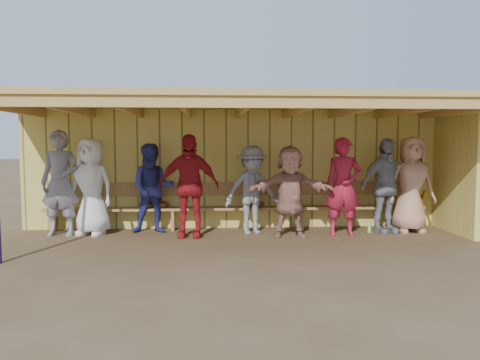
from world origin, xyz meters
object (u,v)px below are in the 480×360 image
object	(u,v)px
player_a	(60,183)
player_g	(343,187)
player_extra	(385,186)
player_d	(189,186)
player_h	(411,184)
player_e	(252,190)
bench	(238,203)
player_c	(153,188)
player_f	(290,191)
player_b	(91,187)

from	to	relation	value
player_a	player_g	bearing A→B (deg)	3.03
player_g	player_extra	size ratio (longest dim) A/B	1.01
player_g	player_extra	distance (m)	0.87
player_d	player_h	xyz separation A→B (m)	(4.28, 0.19, -0.02)
player_e	bench	distance (m)	0.64
player_g	bench	distance (m)	2.13
player_a	player_c	distance (m)	1.70
player_extra	player_e	bearing A→B (deg)	157.78
player_d	player_e	xyz separation A→B (m)	(1.19, 0.25, -0.11)
player_e	player_h	size ratio (longest dim) A/B	0.90
player_g	player_extra	bearing A→B (deg)	16.02
player_extra	player_f	bearing A→B (deg)	167.67
player_b	player_f	world-z (taller)	player_b
player_a	player_h	xyz separation A→B (m)	(6.68, -0.08, -0.06)
player_d	player_c	bearing A→B (deg)	153.77
player_d	player_f	bearing A→B (deg)	2.36
player_h	bench	distance (m)	3.41
player_g	player_extra	world-z (taller)	player_g
player_e	player_g	size ratio (longest dim) A/B	0.91
player_c	player_d	distance (m)	0.84
player_b	player_a	bearing A→B (deg)	-155.71
player_e	bench	bearing A→B (deg)	101.19
player_d	bench	bearing A→B (deg)	44.14
player_g	player_f	bearing A→B (deg)	-171.07
player_f	player_g	bearing A→B (deg)	3.92
player_g	player_h	xyz separation A→B (m)	(1.40, 0.24, 0.01)
player_a	player_b	xyz separation A→B (m)	(0.55, 0.06, -0.08)
player_a	player_e	xyz separation A→B (m)	(3.59, -0.02, -0.15)
bench	player_h	bearing A→B (deg)	-9.51
player_f	player_h	world-z (taller)	player_h
player_e	player_c	bearing A→B (deg)	158.96
player_a	player_d	distance (m)	2.41
player_b	player_g	world-z (taller)	player_g
player_d	player_a	bearing A→B (deg)	179.33
player_extra	player_d	bearing A→B (deg)	162.55
player_f	player_c	bearing A→B (deg)	168.13
bench	player_e	bearing A→B (deg)	-63.60
player_f	player_extra	distance (m)	1.88
player_h	player_g	bearing A→B (deg)	-170.29
player_h	player_extra	xyz separation A→B (m)	(-0.55, -0.07, -0.02)
player_c	bench	distance (m)	1.72
player_g	player_h	bearing A→B (deg)	14.79
player_c	player_h	world-z (taller)	player_h
player_h	bench	world-z (taller)	player_h
player_d	player_e	distance (m)	1.22
player_b	bench	xyz separation A→B (m)	(2.79, 0.42, -0.38)
player_c	player_d	world-z (taller)	player_d
player_f	player_extra	world-z (taller)	player_extra
player_a	player_e	size ratio (longest dim) A/B	1.18
player_d	player_extra	distance (m)	3.74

